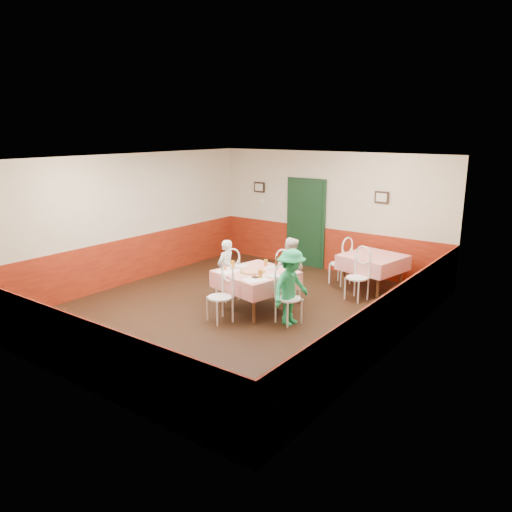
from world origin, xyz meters
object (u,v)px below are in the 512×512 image
Objects in this scene: glass_c at (266,263)px; beer_bottle at (277,263)px; chair_far at (288,278)px; chair_second_a at (340,264)px; glass_b at (260,274)px; diner_left at (226,270)px; chair_second_b at (357,278)px; glass_a at (232,265)px; second_table at (372,273)px; chair_near at (220,297)px; pizza at (252,271)px; chair_right at (289,299)px; diner_right at (291,287)px; wallet at (255,277)px; diner_far at (290,269)px; main_table at (256,291)px; chair_left at (227,277)px.

beer_bottle is at bearing -1.35° from glass_c.
chair_far is 1.62m from chair_second_a.
glass_c is (-0.37, 0.69, -0.01)m from glass_b.
chair_far is 0.75× the size of diner_left.
chair_second_a is 1.06m from chair_second_b.
diner_left is (-0.43, 0.32, -0.24)m from glass_a.
second_table is at bearing 56.95° from glass_c.
pizza is (0.14, 0.76, 0.32)m from chair_near.
chair_right is 0.95m from beer_bottle.
chair_far is 1.70m from chair_near.
chair_second_b is 0.67× the size of diner_right.
wallet is at bearing -68.33° from glass_c.
diner_left is at bearing -20.96° from chair_second_a.
second_table is at bearing 83.24° from chair_near.
second_table is at bearing 100.81° from chair_second_b.
diner_left is (-1.07, -0.21, -0.27)m from beer_bottle.
diner_left is (-2.13, -2.23, 0.22)m from second_table.
chair_near is at bearing 81.08° from chair_far.
chair_near is at bearing 139.36° from chair_right.
diner_right is (0.69, -0.58, -0.20)m from beer_bottle.
glass_c is at bearing 178.65° from beer_bottle.
main_table is at bearing 79.40° from diner_far.
wallet is (-0.07, -0.05, -0.06)m from glass_b.
main_table is 7.84× the size of glass_a.
second_table is 1.24× the size of chair_left.
main_table is 0.66m from glass_a.
chair_left and chair_second_b have the same top height.
chair_near is at bearing 48.90° from chair_left.
diner_left is at bearing 158.20° from glass_b.
chair_second_b is (0.75, -0.75, 0.00)m from chair_second_a.
glass_b is 0.11× the size of diner_right.
chair_near is 0.71× the size of diner_far.
chair_far is at bearing 49.36° from chair_right.
diner_right is at bearing 124.40° from diner_far.
main_table is at bearing -115.65° from beer_bottle.
chair_right is 1.13m from glass_c.
diner_left is at bearing 141.68° from chair_near.
chair_near is (-1.42, -3.25, 0.08)m from second_table.
glass_a is 1.22m from diner_far.
diner_far is at bearing 47.72° from chair_right.
diner_left is (-1.38, -2.23, 0.15)m from chair_second_a.
chair_far is 2.01× the size of pizza.
pizza is (-0.03, -0.07, 0.40)m from main_table.
chair_far reaches higher than glass_c.
wallet is (-0.27, -2.76, 0.32)m from chair_second_a.
diner_right is at bearing 127.72° from chair_far.
second_table is 2.82m from pizza.
second_table is (1.25, 2.41, 0.00)m from main_table.
diner_right reaches higher than beer_bottle.
chair_second_b is (1.42, 2.50, 0.00)m from chair_near.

